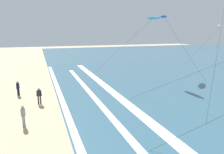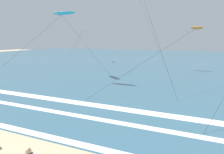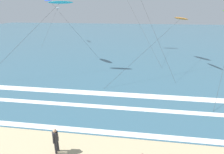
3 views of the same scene
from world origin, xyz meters
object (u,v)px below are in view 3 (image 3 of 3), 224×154
object	(u,v)px
surfer_left_near	(56,139)
kite_cyan_distant_low	(60,3)
kite_blue_low_near	(49,0)
kite_white_far_left	(58,8)
kite_orange_far_right	(180,19)

from	to	relation	value
surfer_left_near	kite_cyan_distant_low	world-z (taller)	kite_cyan_distant_low
kite_cyan_distant_low	kite_blue_low_near	bearing A→B (deg)	130.45
surfer_left_near	kite_white_far_left	distance (m)	39.12
surfer_left_near	kite_blue_low_near	size ratio (longest dim) A/B	0.18
kite_blue_low_near	kite_orange_far_right	xyz separation A→B (m)	(17.93, -0.52, -2.33)
kite_cyan_distant_low	kite_white_far_left	bearing A→B (deg)	114.30
kite_white_far_left	kite_orange_far_right	size ratio (longest dim) A/B	0.78
kite_orange_far_right	kite_cyan_distant_low	distance (m)	15.33
surfer_left_near	kite_cyan_distant_low	xyz separation A→B (m)	(-5.18, 14.78, 7.46)
surfer_left_near	kite_blue_low_near	xyz separation A→B (m)	(-8.21, 18.33, 7.88)
surfer_left_near	kite_white_far_left	size ratio (longest dim) A/B	0.20
kite_orange_far_right	kite_blue_low_near	bearing A→B (deg)	178.34
surfer_left_near	kite_blue_low_near	distance (m)	21.58
surfer_left_near	kite_cyan_distant_low	bearing A→B (deg)	109.31
kite_cyan_distant_low	kite_orange_far_right	bearing A→B (deg)	11.48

